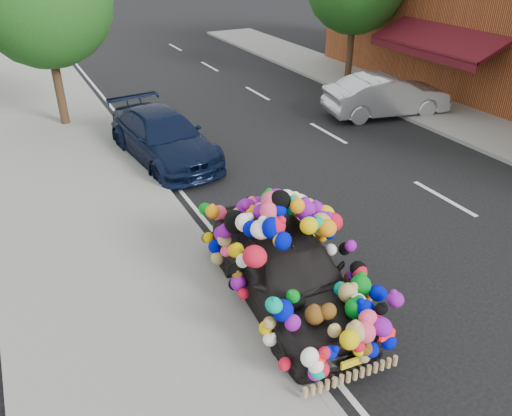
{
  "coord_description": "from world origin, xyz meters",
  "views": [
    {
      "loc": [
        -5.35,
        -7.47,
        5.72
      ],
      "look_at": [
        -1.49,
        0.11,
        0.96
      ],
      "focal_mm": 35.0,
      "sensor_mm": 36.0,
      "label": 1
    }
  ],
  "objects": [
    {
      "name": "kerb",
      "position": [
        -2.35,
        0.0,
        0.07
      ],
      "size": [
        0.15,
        60.0,
        0.13
      ],
      "primitive_type": "cube",
      "color": "gray",
      "rests_on": "ground"
    },
    {
      "name": "sidewalk",
      "position": [
        -4.3,
        0.0,
        0.06
      ],
      "size": [
        4.0,
        60.0,
        0.12
      ],
      "primitive_type": "cube",
      "color": "gray",
      "rests_on": "ground"
    },
    {
      "name": "lane_markings",
      "position": [
        3.6,
        0.0,
        0.01
      ],
      "size": [
        6.0,
        50.0,
        0.01
      ],
      "primitive_type": null,
      "color": "silver",
      "rests_on": "ground"
    },
    {
      "name": "ground",
      "position": [
        0.0,
        0.0,
        0.0
      ],
      "size": [
        100.0,
        100.0,
        0.0
      ],
      "primitive_type": "plane",
      "color": "black",
      "rests_on": "ground"
    },
    {
      "name": "silver_hatchback",
      "position": [
        6.36,
        5.57,
        0.71
      ],
      "size": [
        4.51,
        2.33,
        1.42
      ],
      "primitive_type": "imported",
      "rotation": [
        0.0,
        0.0,
        1.37
      ],
      "color": "silver",
      "rests_on": "ground"
    },
    {
      "name": "footpath_far",
      "position": [
        8.2,
        3.0,
        0.06
      ],
      "size": [
        3.0,
        40.0,
        0.12
      ],
      "primitive_type": "cube",
      "color": "gray",
      "rests_on": "ground"
    },
    {
      "name": "navy_sedan",
      "position": [
        -1.7,
        5.39,
        0.67
      ],
      "size": [
        2.37,
        4.81,
        1.34
      ],
      "primitive_type": "imported",
      "rotation": [
        0.0,
        0.0,
        0.11
      ],
      "color": "black",
      "rests_on": "ground"
    },
    {
      "name": "plush_art_car",
      "position": [
        -1.76,
        -1.59,
        1.03
      ],
      "size": [
        2.29,
        4.38,
        2.03
      ],
      "rotation": [
        0.0,
        0.0,
        -0.07
      ],
      "color": "black",
      "rests_on": "ground"
    }
  ]
}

